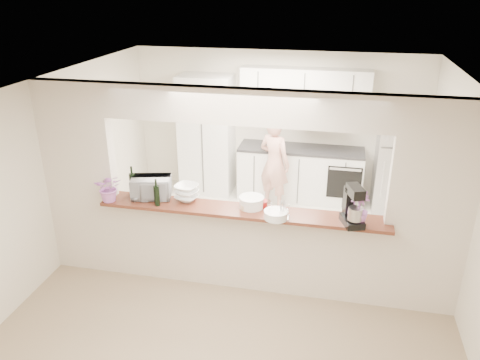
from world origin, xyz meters
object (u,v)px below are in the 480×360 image
(refrigerator, at_px, (400,161))
(stand_mixer, at_px, (353,207))
(toaster_oven, at_px, (151,187))
(person, at_px, (274,164))

(refrigerator, distance_m, stand_mixer, 2.93)
(refrigerator, bearing_deg, stand_mixer, -106.12)
(refrigerator, distance_m, toaster_oven, 4.14)
(toaster_oven, relative_size, person, 0.30)
(toaster_oven, distance_m, person, 2.59)
(stand_mixer, height_order, person, person)
(refrigerator, height_order, stand_mixer, refrigerator)
(stand_mixer, bearing_deg, refrigerator, 73.88)
(refrigerator, xyz_separation_m, toaster_oven, (-3.20, -2.60, 0.37))
(toaster_oven, bearing_deg, stand_mixer, -18.01)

